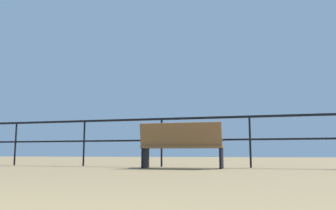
{
  "coord_description": "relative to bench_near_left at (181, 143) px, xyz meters",
  "views": [
    {
      "loc": [
        1.33,
        -0.09,
        0.3
      ],
      "look_at": [
        -0.7,
        7.16,
        1.35
      ],
      "focal_mm": 37.36,
      "sensor_mm": 36.0,
      "label": 1
    }
  ],
  "objects": [
    {
      "name": "pier_railing",
      "position": [
        0.34,
        0.78,
        0.32
      ],
      "size": [
        21.94,
        0.05,
        1.12
      ],
      "color": "black",
      "rests_on": "ground_plane"
    },
    {
      "name": "bench_near_left",
      "position": [
        0.0,
        0.0,
        0.0
      ],
      "size": [
        1.68,
        0.64,
        0.92
      ],
      "color": "brown",
      "rests_on": "ground_plane"
    }
  ]
}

